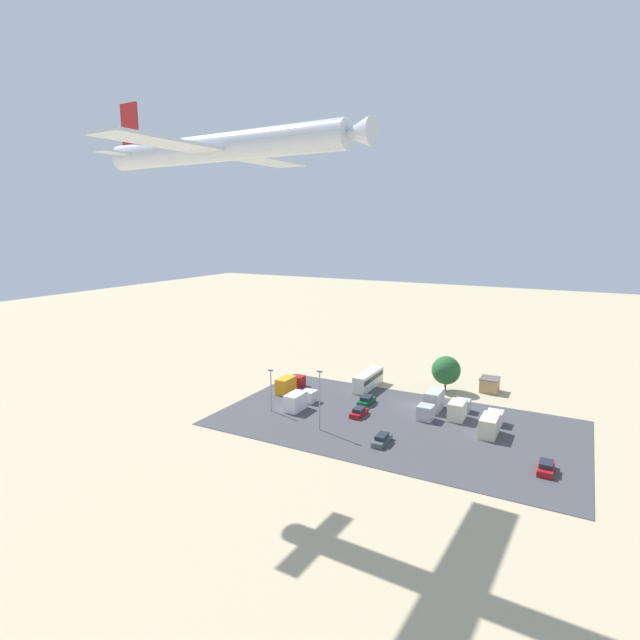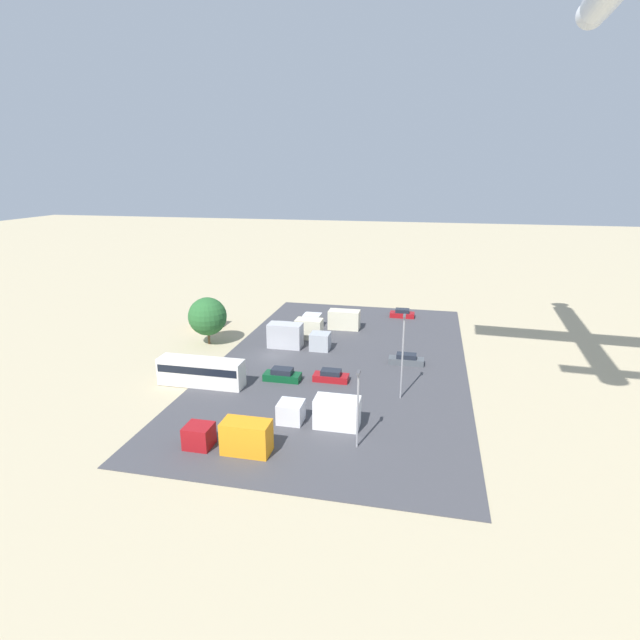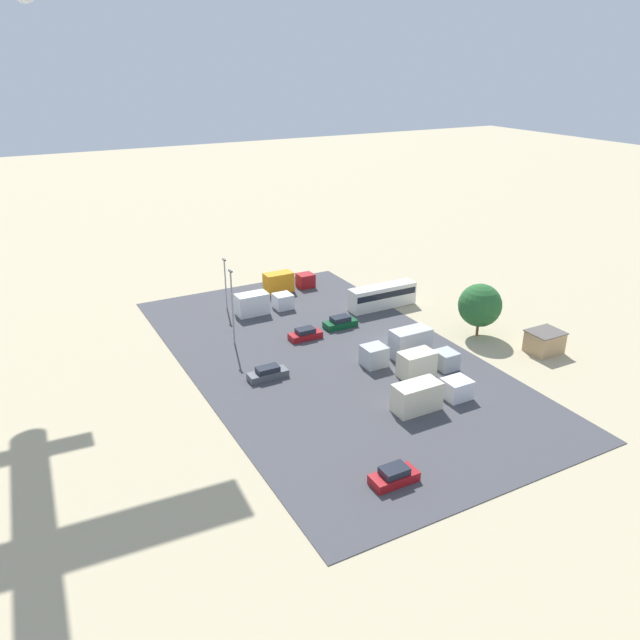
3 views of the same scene
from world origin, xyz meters
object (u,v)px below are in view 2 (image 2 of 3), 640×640
(parked_car_1, at_px, (402,314))
(parked_car_3, at_px, (331,376))
(parked_truck_2, at_px, (324,412))
(parked_truck_4, at_px, (335,320))
(parked_truck_0, at_px, (301,329))
(parked_truck_1, at_px, (233,437))
(parked_truck_3, at_px, (295,337))
(parked_car_2, at_px, (406,360))
(shed_building, at_px, (207,319))
(parked_car_0, at_px, (282,375))
(bus, at_px, (201,371))

(parked_car_1, height_order, parked_car_3, parked_car_1)
(parked_truck_2, relative_size, parked_truck_4, 0.90)
(parked_truck_0, xyz_separation_m, parked_truck_1, (32.88, 2.02, 0.01))
(parked_truck_3, bearing_deg, parked_truck_4, 159.91)
(parked_car_2, distance_m, parked_truck_4, 18.39)
(shed_building, bearing_deg, parked_car_3, 54.26)
(parked_truck_4, bearing_deg, parked_truck_2, -171.20)
(parked_car_1, distance_m, parked_truck_2, 41.54)
(parked_truck_0, relative_size, parked_truck_3, 0.82)
(parked_car_0, bearing_deg, parked_truck_0, -173.75)
(parked_car_1, relative_size, parked_car_2, 0.92)
(parked_car_2, bearing_deg, parked_truck_3, 79.40)
(parked_car_2, bearing_deg, parked_truck_2, 158.75)
(bus, relative_size, parked_car_3, 2.42)
(parked_car_1, distance_m, parked_car_3, 30.89)
(parked_car_2, relative_size, parked_truck_0, 0.62)
(bus, height_order, parked_car_3, bus)
(bus, bearing_deg, parked_car_1, 147.85)
(bus, distance_m, parked_car_0, 9.76)
(parked_car_0, relative_size, parked_truck_0, 0.61)
(parked_car_1, relative_size, parked_truck_0, 0.57)
(bus, xyz_separation_m, parked_car_3, (-4.55, 14.94, -1.18))
(parked_truck_0, xyz_separation_m, parked_truck_3, (4.64, 0.24, 0.23))
(parked_truck_0, bearing_deg, shed_building, 82.32)
(parked_truck_3, bearing_deg, parked_truck_0, -177.00)
(parked_car_0, xyz_separation_m, parked_truck_3, (-11.74, -1.55, 0.98))
(parked_car_0, bearing_deg, parked_car_1, 157.80)
(bus, height_order, parked_car_0, bus)
(bus, bearing_deg, parked_truck_4, 156.20)
(bus, relative_size, parked_car_2, 2.25)
(shed_building, relative_size, bus, 0.40)
(parked_truck_0, height_order, parked_truck_4, parked_truck_4)
(parked_car_0, distance_m, parked_car_3, 5.99)
(shed_building, bearing_deg, parked_car_0, 44.79)
(parked_car_0, bearing_deg, parked_car_2, 120.78)
(parked_car_1, distance_m, parked_car_2, 22.57)
(parked_truck_3, bearing_deg, parked_car_2, 79.40)
(parked_car_2, xyz_separation_m, parked_car_3, (7.63, -8.73, -0.01))
(parked_truck_1, bearing_deg, parked_car_0, 0.77)
(parked_car_3, bearing_deg, parked_car_0, 100.39)
(bus, bearing_deg, parked_car_2, 117.22)
(parked_car_1, bearing_deg, parked_truck_3, 143.73)
(bus, bearing_deg, shed_building, -156.88)
(parked_truck_0, height_order, parked_truck_1, parked_truck_1)
(parked_car_3, bearing_deg, bus, 106.92)
(bus, distance_m, parked_car_2, 26.65)
(parked_car_3, relative_size, parked_truck_0, 0.58)
(shed_building, relative_size, parked_car_1, 0.98)
(parked_truck_0, bearing_deg, parked_car_1, -44.40)
(bus, xyz_separation_m, parked_truck_4, (-25.84, 11.40, -0.38))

